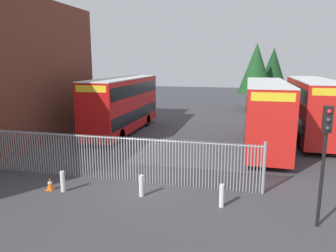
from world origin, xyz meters
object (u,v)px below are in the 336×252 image
object	(u,v)px
double_decker_bus_near_gate	(266,112)
traffic_cone_by_gate	(50,184)
double_decker_bus_behind_fence_right	(123,103)
bollard_center_front	(141,186)
bollard_near_left	(63,181)
double_decker_bus_behind_fence_left	(312,107)
bollard_near_right	(222,196)
traffic_light_kerbside	(325,145)

from	to	relation	value
double_decker_bus_near_gate	traffic_cone_by_gate	distance (m)	14.08
double_decker_bus_behind_fence_right	traffic_cone_by_gate	world-z (taller)	double_decker_bus_behind_fence_right
double_decker_bus_near_gate	bollard_center_front	bearing A→B (deg)	-119.75
double_decker_bus_behind_fence_right	bollard_near_left	world-z (taller)	double_decker_bus_behind_fence_right
double_decker_bus_behind_fence_left	bollard_near_right	distance (m)	14.57
double_decker_bus_behind_fence_left	bollard_center_front	distance (m)	16.01
bollard_near_right	traffic_cone_by_gate	bearing A→B (deg)	-179.34
bollard_near_right	traffic_cone_by_gate	distance (m)	7.69
traffic_cone_by_gate	traffic_light_kerbside	world-z (taller)	traffic_light_kerbside
bollard_near_left	bollard_center_front	size ratio (longest dim) A/B	1.00
double_decker_bus_behind_fence_left	traffic_cone_by_gate	size ratio (longest dim) A/B	18.32
double_decker_bus_behind_fence_right	bollard_near_right	size ratio (longest dim) A/B	11.38
bollard_near_left	traffic_cone_by_gate	distance (m)	0.70
double_decker_bus_near_gate	double_decker_bus_behind_fence_right	distance (m)	11.19
bollard_near_right	traffic_light_kerbside	distance (m)	4.31
bollard_center_front	bollard_near_right	bearing A→B (deg)	-3.68
bollard_near_left	traffic_light_kerbside	xyz separation A→B (m)	(10.44, -0.63, 2.51)
double_decker_bus_behind_fence_right	traffic_light_kerbside	world-z (taller)	double_decker_bus_behind_fence_right
double_decker_bus_near_gate	bollard_center_front	size ratio (longest dim) A/B	11.38
bollard_near_left	double_decker_bus_behind_fence_right	bearing A→B (deg)	98.88
double_decker_bus_behind_fence_left	bollard_near_left	bearing A→B (deg)	-133.00
double_decker_bus_behind_fence_right	bollard_center_front	bearing A→B (deg)	-65.14
double_decker_bus_behind_fence_right	traffic_light_kerbside	bearing A→B (deg)	-46.02
traffic_light_kerbside	double_decker_bus_near_gate	bearing A→B (deg)	97.35
bollard_near_left	traffic_light_kerbside	bearing A→B (deg)	-3.48
traffic_light_kerbside	bollard_center_front	bearing A→B (deg)	171.92
bollard_near_left	traffic_cone_by_gate	xyz separation A→B (m)	(-0.67, 0.03, -0.19)
double_decker_bus_near_gate	traffic_cone_by_gate	bearing A→B (deg)	-134.47
double_decker_bus_near_gate	double_decker_bus_behind_fence_left	xyz separation A→B (m)	(3.48, 3.50, 0.00)
double_decker_bus_behind_fence_left	traffic_light_kerbside	world-z (taller)	double_decker_bus_behind_fence_left
double_decker_bus_behind_fence_right	bollard_near_left	distance (m)	12.45
double_decker_bus_behind_fence_right	traffic_cone_by_gate	xyz separation A→B (m)	(1.22, -12.12, -2.13)
bollard_near_left	traffic_cone_by_gate	size ratio (longest dim) A/B	1.61
bollard_near_right	double_decker_bus_near_gate	bearing A→B (deg)	78.19
double_decker_bus_behind_fence_right	bollard_near_right	distance (m)	15.10
double_decker_bus_behind_fence_left	double_decker_bus_behind_fence_right	world-z (taller)	same
bollard_near_right	double_decker_bus_behind_fence_left	bearing A→B (deg)	67.47
traffic_cone_by_gate	traffic_light_kerbside	size ratio (longest dim) A/B	0.14
double_decker_bus_near_gate	double_decker_bus_behind_fence_left	world-z (taller)	same
double_decker_bus_near_gate	bollard_near_right	world-z (taller)	double_decker_bus_near_gate
double_decker_bus_behind_fence_right	bollard_near_right	bearing A→B (deg)	-53.47
double_decker_bus_behind_fence_left	double_decker_bus_behind_fence_right	distance (m)	14.50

